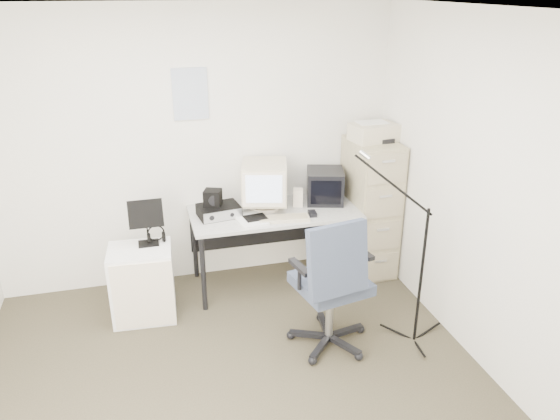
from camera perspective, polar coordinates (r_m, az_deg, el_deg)
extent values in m
cube|color=#363023|center=(3.98, -4.31, -18.94)|extent=(3.60, 3.60, 0.01)
cube|color=white|center=(2.98, -5.80, 20.02)|extent=(3.60, 3.60, 0.01)
cube|color=white|center=(4.96, -8.79, 6.23)|extent=(3.60, 0.02, 2.50)
cube|color=white|center=(3.98, 21.46, 0.70)|extent=(0.02, 3.60, 2.50)
cube|color=white|center=(4.83, -9.37, 11.87)|extent=(0.30, 0.02, 0.44)
cube|color=#BDAF87|center=(5.27, 9.35, 0.27)|extent=(0.40, 0.60, 1.30)
cube|color=beige|center=(5.06, 9.77, 8.01)|extent=(0.44, 0.34, 0.15)
cube|color=silver|center=(5.06, -0.61, -3.91)|extent=(1.50, 0.70, 0.73)
cube|color=beige|center=(4.89, -1.63, 2.52)|extent=(0.48, 0.50, 0.43)
cube|color=black|center=(5.10, 4.72, 2.54)|extent=(0.42, 0.43, 0.30)
cube|color=beige|center=(5.00, 1.89, 1.32)|extent=(0.11, 0.11, 0.16)
cube|color=beige|center=(4.72, 0.40, -0.91)|extent=(0.45, 0.21, 0.02)
cube|color=black|center=(4.82, 3.40, -0.37)|extent=(0.08, 0.12, 0.03)
cube|color=black|center=(4.81, -6.42, -0.08)|extent=(0.38, 0.30, 0.10)
cube|color=black|center=(4.77, -7.04, 1.27)|extent=(0.18, 0.18, 0.14)
cube|color=white|center=(4.71, -3.05, -1.02)|extent=(0.27, 0.34, 0.02)
cube|color=beige|center=(5.23, 4.28, -5.25)|extent=(0.22, 0.42, 0.37)
cube|color=#343E55|center=(4.15, 5.34, -7.39)|extent=(0.76, 0.76, 1.12)
cube|color=white|center=(4.73, -14.16, -7.40)|extent=(0.53, 0.44, 0.63)
cube|color=black|center=(4.57, -13.79, -1.20)|extent=(0.31, 0.22, 0.40)
torus|color=black|center=(4.66, -12.80, -2.69)|extent=(0.21, 0.21, 0.03)
cylinder|color=black|center=(4.22, 14.76, -4.76)|extent=(0.03, 0.03, 1.48)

